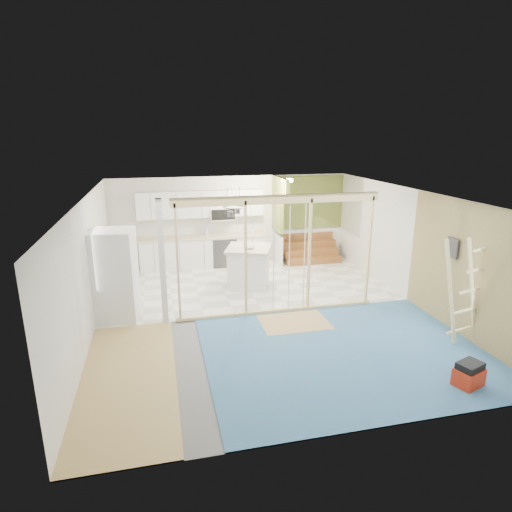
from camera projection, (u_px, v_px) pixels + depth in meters
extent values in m
cube|color=slate|center=(264.00, 314.00, 9.33)|extent=(7.00, 8.00, 0.01)
cube|color=white|center=(265.00, 195.00, 8.61)|extent=(7.00, 8.00, 0.01)
cube|color=white|center=(231.00, 220.00, 12.71)|extent=(7.00, 0.01, 2.60)
cube|color=white|center=(344.00, 346.00, 5.23)|extent=(7.00, 0.01, 2.60)
cube|color=white|center=(88.00, 268.00, 8.21)|extent=(0.01, 8.00, 2.60)
cube|color=white|center=(413.00, 247.00, 9.73)|extent=(0.01, 8.00, 2.60)
cube|color=white|center=(245.00, 283.00, 11.20)|extent=(7.00, 4.00, 0.02)
cube|color=#3F6A9B|center=(345.00, 352.00, 7.68)|extent=(5.00, 4.00, 0.02)
cube|color=tan|center=(128.00, 379.00, 6.86)|extent=(1.50, 4.00, 0.02)
cube|color=tan|center=(294.00, 322.00, 8.88)|extent=(1.40, 1.00, 0.01)
cube|color=beige|center=(279.00, 199.00, 8.70)|extent=(4.40, 0.09, 0.18)
cube|color=beige|center=(277.00, 310.00, 9.38)|extent=(4.40, 0.09, 0.06)
cube|color=silver|center=(162.00, 263.00, 8.51)|extent=(0.12, 0.14, 2.60)
cube|color=beige|center=(177.00, 262.00, 8.58)|extent=(0.04, 0.09, 2.40)
cube|color=beige|center=(246.00, 258.00, 8.88)|extent=(0.05, 0.09, 2.40)
cube|color=beige|center=(309.00, 254.00, 9.19)|extent=(0.04, 0.09, 2.40)
cube|color=beige|center=(369.00, 250.00, 9.49)|extent=(0.04, 0.09, 2.40)
cylinder|color=silver|center=(274.00, 260.00, 9.01)|extent=(0.02, 0.02, 2.35)
cylinder|color=silver|center=(304.00, 257.00, 9.21)|extent=(0.02, 0.02, 2.35)
cylinder|color=silver|center=(289.00, 259.00, 9.11)|extent=(0.02, 0.02, 2.35)
cube|color=white|center=(203.00, 252.00, 12.48)|extent=(3.60, 0.60, 0.88)
cube|color=#C2B897|center=(203.00, 237.00, 12.35)|extent=(3.66, 0.64, 0.05)
cube|color=white|center=(118.00, 269.00, 10.95)|extent=(0.60, 1.60, 0.88)
cube|color=#C2B897|center=(117.00, 252.00, 10.82)|extent=(0.64, 1.64, 0.05)
cube|color=white|center=(201.00, 204.00, 12.19)|extent=(3.60, 0.34, 0.75)
cube|color=white|center=(222.00, 214.00, 12.37)|extent=(0.72, 0.38, 0.36)
cube|color=black|center=(223.00, 215.00, 12.19)|extent=(0.68, 0.02, 0.30)
cube|color=olive|center=(278.00, 204.00, 12.44)|extent=(0.10, 0.90, 1.60)
cube|color=white|center=(277.00, 249.00, 12.81)|extent=(0.10, 0.90, 0.90)
cube|color=olive|center=(285.00, 188.00, 11.63)|extent=(0.10, 0.50, 0.50)
cube|color=olive|center=(309.00, 202.00, 13.08)|extent=(2.20, 0.04, 1.60)
cube|color=white|center=(307.00, 243.00, 13.44)|extent=(2.20, 0.04, 0.90)
cube|color=brown|center=(314.00, 261.00, 12.81)|extent=(1.70, 0.26, 0.20)
cube|color=brown|center=(311.00, 252.00, 13.00)|extent=(1.70, 0.26, 0.20)
cube|color=brown|center=(308.00, 244.00, 13.19)|extent=(1.70, 0.26, 0.20)
cube|color=brown|center=(306.00, 236.00, 13.37)|extent=(1.70, 0.26, 0.20)
torus|color=black|center=(234.00, 207.00, 10.47)|extent=(0.52, 0.52, 0.02)
cylinder|color=black|center=(227.00, 197.00, 10.37)|extent=(0.01, 0.01, 0.50)
cylinder|color=black|center=(239.00, 197.00, 10.44)|extent=(0.01, 0.01, 0.50)
cylinder|color=#3D3D43|center=(230.00, 214.00, 10.40)|extent=(0.14, 0.14, 0.14)
cylinder|color=#3D3D43|center=(238.00, 211.00, 10.63)|extent=(0.12, 0.12, 0.12)
cube|color=tan|center=(474.00, 274.00, 7.86)|extent=(0.02, 4.00, 2.60)
cube|color=#3D3D43|center=(453.00, 248.00, 8.31)|extent=(0.04, 0.30, 0.40)
cylinder|color=#FFEABF|center=(287.00, 180.00, 11.74)|extent=(0.32, 0.32, 0.08)
cube|color=white|center=(115.00, 276.00, 8.82)|extent=(0.93, 0.90, 1.93)
cube|color=#3D3D43|center=(136.00, 274.00, 8.91)|extent=(0.11, 0.77, 1.89)
cube|color=white|center=(249.00, 269.00, 10.85)|extent=(1.22, 1.22, 0.97)
cube|color=#C2B897|center=(249.00, 248.00, 10.71)|extent=(1.36, 1.36, 0.06)
imported|color=white|center=(250.00, 247.00, 10.58)|extent=(0.30, 0.30, 0.06)
imported|color=silver|center=(206.00, 231.00, 12.40)|extent=(0.12, 0.12, 0.28)
imported|color=silver|center=(253.00, 230.00, 12.64)|extent=(0.11, 0.11, 0.18)
cube|color=#AB260F|center=(468.00, 377.00, 6.64)|extent=(0.51, 0.45, 0.30)
cube|color=black|center=(470.00, 366.00, 6.58)|extent=(0.46, 0.39, 0.11)
cube|color=#EFDE92|center=(451.00, 294.00, 7.66)|extent=(0.49, 0.08, 2.03)
cube|color=#EFDE92|center=(472.00, 291.00, 7.76)|extent=(0.49, 0.08, 2.03)
cube|color=#EFDE92|center=(459.00, 330.00, 7.93)|extent=(0.49, 0.08, 0.13)
cube|color=#EFDE92|center=(465.00, 310.00, 7.84)|extent=(0.49, 0.08, 0.13)
cube|color=#EFDE92|center=(472.00, 290.00, 7.75)|extent=(0.49, 0.08, 0.13)
cube|color=#EFDE92|center=(479.00, 269.00, 7.66)|extent=(0.49, 0.08, 0.13)
cube|color=#EFDE92|center=(486.00, 248.00, 7.57)|extent=(0.49, 0.08, 0.13)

